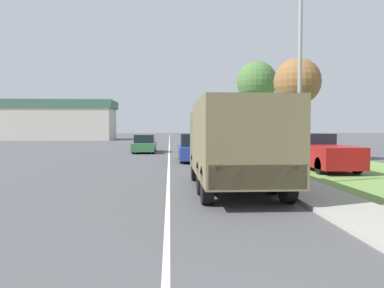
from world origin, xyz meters
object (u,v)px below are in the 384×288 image
car_second_ahead (145,144)px  car_nearest_ahead (193,149)px  military_truck (234,141)px  lamp_post (295,45)px  pickup_truck (321,152)px

car_second_ahead → car_nearest_ahead: bearing=-66.7°
military_truck → car_nearest_ahead: size_ratio=1.61×
lamp_post → pickup_truck: bearing=57.9°
military_truck → car_nearest_ahead: (-0.66, 10.81, -0.89)m
car_nearest_ahead → car_second_ahead: size_ratio=0.88×
car_nearest_ahead → car_second_ahead: (-3.56, 8.28, -0.09)m
car_second_ahead → lamp_post: bearing=-69.8°
car_nearest_ahead → car_second_ahead: car_nearest_ahead is taller
pickup_truck → lamp_post: (-2.95, -4.70, 4.19)m
car_nearest_ahead → pickup_truck: bearing=-39.5°
lamp_post → car_nearest_ahead: bearing=107.6°
military_truck → car_second_ahead: size_ratio=1.42×
military_truck → car_second_ahead: military_truck is taller
lamp_post → military_truck: bearing=-154.3°
pickup_truck → lamp_post: 6.96m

